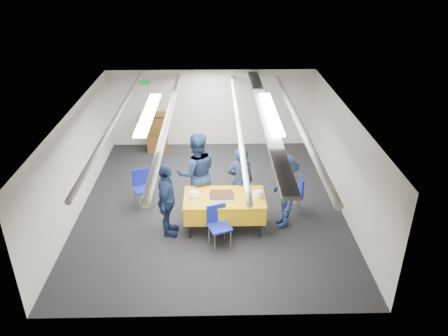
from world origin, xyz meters
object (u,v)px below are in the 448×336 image
(serving_table, at_px, (224,205))
(sheet_cake, at_px, (221,196))
(sailor_c, at_px, (167,200))
(podium, at_px, (157,131))
(sailor_b, at_px, (197,173))
(chair_right, at_px, (296,191))
(chair_near, at_px, (218,221))
(sailor_d, at_px, (283,192))
(chair_left, at_px, (142,184))
(sailor_a, at_px, (240,181))

(serving_table, height_order, sheet_cake, sheet_cake)
(sheet_cake, height_order, sailor_c, sailor_c)
(podium, xyz_separation_m, sailor_b, (1.29, -3.29, 0.33))
(chair_right, xyz_separation_m, sailor_c, (-2.81, -0.80, 0.28))
(podium, distance_m, chair_near, 4.90)
(sailor_c, xyz_separation_m, sailor_d, (2.42, 0.28, 0.01))
(chair_right, bearing_deg, serving_table, -159.30)
(chair_left, height_order, sailor_c, sailor_c)
(sailor_a, xyz_separation_m, sailor_b, (-0.96, 0.14, 0.13))
(serving_table, height_order, chair_near, chair_near)
(sailor_b, bearing_deg, chair_left, -24.83)
(sailor_d, bearing_deg, sailor_c, -90.00)
(sailor_b, bearing_deg, podium, -80.69)
(podium, height_order, chair_left, podium)
(podium, bearing_deg, sailor_b, -68.55)
(sheet_cake, distance_m, sailor_a, 0.75)
(chair_left, bearing_deg, sailor_b, -12.69)
(chair_near, xyz_separation_m, chair_left, (-1.74, 1.58, 0.00))
(sailor_b, xyz_separation_m, sailor_d, (1.83, -0.64, -0.12))
(sailor_c, height_order, sailor_d, sailor_d)
(chair_left, xyz_separation_m, sailor_b, (1.28, -0.29, 0.42))
(chair_left, bearing_deg, sailor_d, -16.55)
(serving_table, height_order, sailor_c, sailor_c)
(sailor_d, bearing_deg, sheet_cake, -91.23)
(serving_table, distance_m, sheet_cake, 0.26)
(chair_right, xyz_separation_m, sailor_b, (-2.22, 0.11, 0.42))
(chair_left, relative_size, sailor_a, 0.54)
(podium, xyz_separation_m, chair_near, (1.75, -4.58, -0.08))
(podium, bearing_deg, sailor_c, -80.39)
(podium, relative_size, sailor_d, 0.76)
(sheet_cake, xyz_separation_m, podium, (-1.83, 4.05, -0.20))
(sailor_c, bearing_deg, chair_right, -69.28)
(sailor_a, relative_size, sailor_c, 1.00)
(chair_near, distance_m, chair_right, 2.12)
(chair_near, height_order, sailor_d, sailor_d)
(sailor_c, bearing_deg, sailor_d, -78.68)
(chair_right, bearing_deg, chair_left, 173.47)
(sailor_b, distance_m, sailor_d, 1.95)
(serving_table, distance_m, sailor_d, 1.27)
(chair_left, bearing_deg, serving_table, -28.44)
(chair_near, bearing_deg, sailor_a, 66.49)
(serving_table, bearing_deg, chair_left, 151.56)
(serving_table, relative_size, chair_near, 1.95)
(serving_table, height_order, chair_right, chair_right)
(podium, distance_m, sailor_a, 4.11)
(serving_table, distance_m, podium, 4.44)
(chair_right, bearing_deg, sailor_a, -178.87)
(serving_table, distance_m, chair_left, 2.13)
(chair_left, distance_m, sailor_a, 2.29)
(serving_table, bearing_deg, podium, 115.18)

